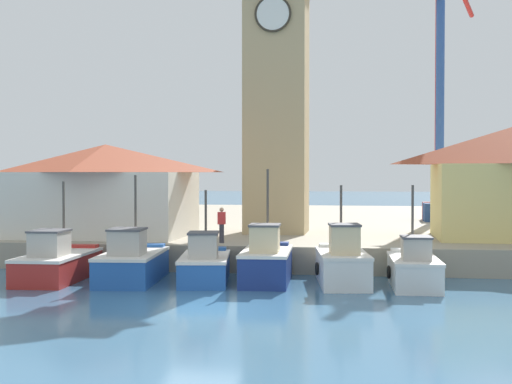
# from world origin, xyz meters

# --- Properties ---
(ground_plane) EXTENTS (300.00, 300.00, 0.00)m
(ground_plane) POSITION_xyz_m (0.00, 0.00, 0.00)
(ground_plane) COLOR #386689
(quay_wharf) EXTENTS (120.00, 40.00, 1.19)m
(quay_wharf) POSITION_xyz_m (0.00, 27.98, 0.59)
(quay_wharf) COLOR #9E937F
(quay_wharf) RESTS_ON ground
(fishing_boat_far_left) EXTENTS (2.36, 5.25, 4.03)m
(fishing_boat_far_left) POSITION_xyz_m (-7.12, 4.92, 0.72)
(fishing_boat_far_left) COLOR #AD2823
(fishing_boat_far_left) RESTS_ON ground
(fishing_boat_left_outer) EXTENTS (2.59, 5.04, 4.29)m
(fishing_boat_left_outer) POSITION_xyz_m (-4.00, 5.02, 0.76)
(fishing_boat_left_outer) COLOR #2356A8
(fishing_boat_left_outer) RESTS_ON ground
(fishing_boat_left_inner) EXTENTS (2.53, 4.66, 3.68)m
(fishing_boat_left_inner) POSITION_xyz_m (-1.08, 5.37, 0.70)
(fishing_boat_left_inner) COLOR #2356A8
(fishing_boat_left_inner) RESTS_ON ground
(fishing_boat_mid_left) EXTENTS (2.12, 4.48, 4.53)m
(fishing_boat_mid_left) POSITION_xyz_m (1.39, 5.56, 0.83)
(fishing_boat_mid_left) COLOR navy
(fishing_boat_mid_left) RESTS_ON ground
(fishing_boat_center) EXTENTS (2.43, 4.55, 3.89)m
(fishing_boat_center) POSITION_xyz_m (4.40, 5.52, 0.83)
(fishing_boat_center) COLOR silver
(fishing_boat_center) RESTS_ON ground
(fishing_boat_mid_right) EXTENTS (1.98, 4.48, 3.90)m
(fishing_boat_mid_right) POSITION_xyz_m (7.14, 5.42, 0.71)
(fishing_boat_mid_right) COLOR silver
(fishing_boat_mid_right) RESTS_ON ground
(clock_tower) EXTENTS (3.73, 3.73, 17.11)m
(clock_tower) POSITION_xyz_m (0.61, 15.40, 9.31)
(clock_tower) COLOR tan
(clock_tower) RESTS_ON quay_wharf
(warehouse_left) EXTENTS (8.71, 6.59, 4.64)m
(warehouse_left) POSITION_xyz_m (-7.78, 12.22, 3.56)
(warehouse_left) COLOR silver
(warehouse_left) RESTS_ON quay_wharf
(port_crane_near) EXTENTS (2.88, 7.36, 20.04)m
(port_crane_near) POSITION_xyz_m (10.15, 25.91, 8.95)
(port_crane_near) COLOR navy
(port_crane_near) RESTS_ON quay_wharf
(port_crane_far) EXTENTS (4.40, 9.67, 18.89)m
(port_crane_far) POSITION_xyz_m (10.35, 27.18, 8.40)
(port_crane_far) COLOR maroon
(port_crane_far) RESTS_ON quay_wharf
(dock_worker_near_tower) EXTENTS (0.34, 0.22, 1.62)m
(dock_worker_near_tower) POSITION_xyz_m (-1.19, 9.37, 2.03)
(dock_worker_near_tower) COLOR #33333D
(dock_worker_near_tower) RESTS_ON quay_wharf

